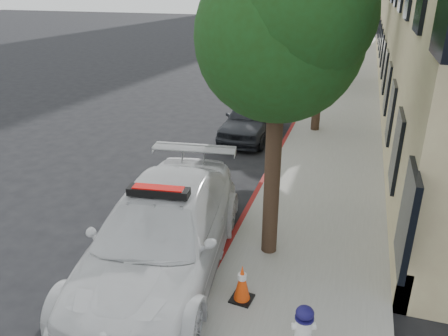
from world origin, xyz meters
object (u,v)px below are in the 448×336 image
at_px(parked_car_mid, 251,118).
at_px(parked_car_far, 279,60).
at_px(police_car, 161,234).
at_px(fire_hydrant, 303,331).
at_px(traffic_cone, 242,283).

xyz_separation_m(parked_car_mid, parked_car_far, (-1.26, 11.88, 0.01)).
distance_m(police_car, fire_hydrant, 3.12).
distance_m(parked_car_far, fire_hydrant, 21.78).
bearing_deg(police_car, parked_car_far, 87.26).
bearing_deg(parked_car_far, traffic_cone, -82.84).
bearing_deg(police_car, fire_hydrant, -32.99).
height_order(police_car, parked_car_far, police_car).
relative_size(parked_car_far, traffic_cone, 6.00).
relative_size(parked_car_mid, parked_car_far, 0.95).
distance_m(police_car, parked_car_far, 20.05).
distance_m(parked_car_mid, traffic_cone, 8.82).
bearing_deg(fire_hydrant, parked_car_far, 82.93).
height_order(fire_hydrant, traffic_cone, fire_hydrant).
bearing_deg(traffic_cone, parked_car_mid, 103.09).
height_order(police_car, fire_hydrant, police_car).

